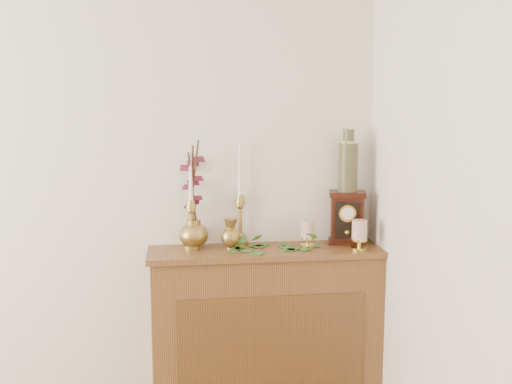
{
  "coord_description": "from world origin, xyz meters",
  "views": [
    {
      "loc": [
        0.95,
        -0.92,
        1.69
      ],
      "look_at": [
        1.34,
        2.05,
        1.24
      ],
      "focal_mm": 42.0,
      "sensor_mm": 36.0,
      "label": 1
    }
  ],
  "objects": [
    {
      "name": "candlestick_left",
      "position": [
        1.01,
        2.14,
        1.1
      ],
      "size": [
        0.09,
        0.09,
        0.53
      ],
      "rotation": [
        0.0,
        0.0,
        0.06
      ],
      "color": "#9F843F",
      "rests_on": "console_shelf"
    },
    {
      "name": "ceramic_vase",
      "position": [
        1.85,
        2.16,
        1.36
      ],
      "size": [
        0.1,
        0.1,
        0.33
      ],
      "rotation": [
        0.0,
        0.0,
        -0.22
      ],
      "color": "#193329",
      "rests_on": "mantel_clock"
    },
    {
      "name": "ginger_jar",
      "position": [
        1.02,
        2.19,
        1.19
      ],
      "size": [
        0.24,
        0.25,
        0.57
      ],
      "rotation": [
        0.0,
        0.0,
        -0.05
      ],
      "color": "#9F843F",
      "rests_on": "console_shelf"
    },
    {
      "name": "mantel_clock",
      "position": [
        1.84,
        2.16,
        1.07
      ],
      "size": [
        0.21,
        0.17,
        0.28
      ],
      "rotation": [
        0.0,
        0.0,
        -0.22
      ],
      "color": "#37140B",
      "rests_on": "console_shelf"
    },
    {
      "name": "pillar_candle_right",
      "position": [
        1.87,
        2.0,
        1.02
      ],
      "size": [
        0.09,
        0.09,
        0.17
      ],
      "rotation": [
        0.0,
        0.0,
        -0.39
      ],
      "color": "gold",
      "rests_on": "console_shelf"
    },
    {
      "name": "pillar_candle_left",
      "position": [
        1.62,
        2.1,
        1.01
      ],
      "size": [
        0.08,
        0.08,
        0.15
      ],
      "rotation": [
        0.0,
        0.0,
        -0.02
      ],
      "color": "gold",
      "rests_on": "console_shelf"
    },
    {
      "name": "console_shelf",
      "position": [
        1.4,
        2.1,
        0.44
      ],
      "size": [
        1.24,
        0.34,
        0.93
      ],
      "color": "brown",
      "rests_on": "ground"
    },
    {
      "name": "bud_vase",
      "position": [
        1.21,
        2.09,
        1.01
      ],
      "size": [
        0.1,
        0.1,
        0.17
      ],
      "rotation": [
        0.0,
        0.0,
        0.32
      ],
      "color": "#9F843F",
      "rests_on": "console_shelf"
    },
    {
      "name": "ivy_garland",
      "position": [
        1.5,
        2.06,
        0.94
      ],
      "size": [
        0.46,
        0.24,
        0.09
      ],
      "rotation": [
        0.0,
        0.0,
        -0.02
      ],
      "color": "#386727",
      "rests_on": "console_shelf"
    },
    {
      "name": "candlestick_center",
      "position": [
        1.27,
        2.21,
        1.11
      ],
      "size": [
        0.09,
        0.09,
        0.55
      ],
      "rotation": [
        0.0,
        0.0,
        -0.27
      ],
      "color": "#9F843F",
      "rests_on": "console_shelf"
    }
  ]
}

